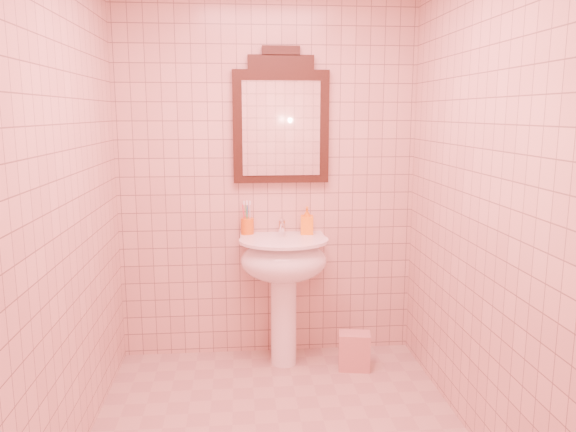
{
  "coord_description": "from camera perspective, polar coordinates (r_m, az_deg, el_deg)",
  "views": [
    {
      "loc": [
        -0.2,
        -2.66,
        1.67
      ],
      "look_at": [
        0.09,
        0.55,
        1.07
      ],
      "focal_mm": 35.0,
      "sensor_mm": 36.0,
      "label": 1
    }
  ],
  "objects": [
    {
      "name": "towel",
      "position": [
        3.82,
        6.75,
        -13.47
      ],
      "size": [
        0.22,
        0.17,
        0.25
      ],
      "primitive_type": "cube",
      "rotation": [
        0.0,
        0.0,
        -0.17
      ],
      "color": "tan",
      "rests_on": "floor"
    },
    {
      "name": "back_wall",
      "position": [
        3.79,
        -2.1,
        4.11
      ],
      "size": [
        2.0,
        0.02,
        2.5
      ],
      "primitive_type": "cube",
      "color": "#DCAB9A",
      "rests_on": "floor"
    },
    {
      "name": "soap_dispenser",
      "position": [
        3.77,
        1.94,
        -0.47
      ],
      "size": [
        0.09,
        0.09,
        0.19
      ],
      "primitive_type": "imported",
      "rotation": [
        0.0,
        0.0,
        -0.11
      ],
      "color": "orange",
      "rests_on": "pedestal_sink"
    },
    {
      "name": "toothbrush_cup",
      "position": [
        3.78,
        -4.15,
        -1.01
      ],
      "size": [
        0.09,
        0.09,
        0.2
      ],
      "rotation": [
        0.0,
        0.0,
        0.17
      ],
      "color": "orange",
      "rests_on": "pedestal_sink"
    },
    {
      "name": "pedestal_sink",
      "position": [
        3.69,
        -0.44,
        -5.4
      ],
      "size": [
        0.58,
        0.58,
        0.86
      ],
      "color": "white",
      "rests_on": "floor"
    },
    {
      "name": "faucet",
      "position": [
        3.76,
        -0.62,
        -1.04
      ],
      "size": [
        0.04,
        0.16,
        0.11
      ],
      "color": "white",
      "rests_on": "pedestal_sink"
    },
    {
      "name": "mirror",
      "position": [
        3.75,
        -0.72,
        9.65
      ],
      "size": [
        0.63,
        0.06,
        0.89
      ],
      "color": "black",
      "rests_on": "back_wall"
    }
  ]
}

